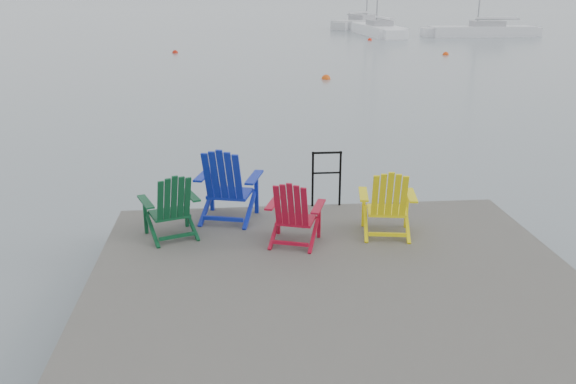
{
  "coord_description": "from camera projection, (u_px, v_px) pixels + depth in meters",
  "views": [
    {
      "loc": [
        -1.2,
        -6.69,
        3.84
      ],
      "look_at": [
        -0.39,
        2.15,
        0.85
      ],
      "focal_mm": 38.0,
      "sensor_mm": 36.0,
      "label": 1
    }
  ],
  "objects": [
    {
      "name": "buoy_b",
      "position": [
        175.0,
        53.0,
        37.26
      ],
      "size": [
        0.36,
        0.36,
        0.36
      ],
      "primitive_type": "sphere",
      "color": "red",
      "rests_on": "ground"
    },
    {
      "name": "sailboat_near",
      "position": [
        378.0,
        31.0,
        51.23
      ],
      "size": [
        2.77,
        9.06,
        12.29
      ],
      "rotation": [
        0.0,
        0.0,
        0.05
      ],
      "color": "white",
      "rests_on": "ground"
    },
    {
      "name": "sailboat_mid",
      "position": [
        364.0,
        24.0,
        60.63
      ],
      "size": [
        7.53,
        8.21,
        12.17
      ],
      "rotation": [
        0.0,
        0.0,
        -0.71
      ],
      "color": "silver",
      "rests_on": "ground"
    },
    {
      "name": "chair_green",
      "position": [
        171.0,
        205.0,
        8.42
      ],
      "size": [
        0.91,
        0.87,
        0.95
      ],
      "rotation": [
        0.0,
        0.0,
        0.36
      ],
      "color": "#0B3F21",
      "rests_on": "dock"
    },
    {
      "name": "chair_yellow",
      "position": [
        388.0,
        202.0,
        8.49
      ],
      "size": [
        0.87,
        0.82,
        0.99
      ],
      "rotation": [
        0.0,
        0.0,
        -0.16
      ],
      "color": "yellow",
      "rests_on": "dock"
    },
    {
      "name": "buoy_c",
      "position": [
        446.0,
        55.0,
        36.24
      ],
      "size": [
        0.38,
        0.38,
        0.38
      ],
      "primitive_type": "sphere",
      "color": "#E9440D",
      "rests_on": "ground"
    },
    {
      "name": "buoy_a",
      "position": [
        326.0,
        79.0,
        26.74
      ],
      "size": [
        0.4,
        0.4,
        0.4
      ],
      "primitive_type": "sphere",
      "color": "#E14E0D",
      "rests_on": "ground"
    },
    {
      "name": "handrail",
      "position": [
        327.0,
        173.0,
        9.64
      ],
      "size": [
        0.48,
        0.04,
        0.9
      ],
      "color": "black",
      "rests_on": "dock"
    },
    {
      "name": "ground",
      "position": [
        335.0,
        310.0,
        7.64
      ],
      "size": [
        400.0,
        400.0,
        0.0
      ],
      "primitive_type": "plane",
      "color": "gray",
      "rests_on": "ground"
    },
    {
      "name": "dock",
      "position": [
        335.0,
        285.0,
        7.53
      ],
      "size": [
        6.0,
        5.0,
        1.4
      ],
      "color": "#2F2C29",
      "rests_on": "ground"
    },
    {
      "name": "buoy_d",
      "position": [
        370.0,
        40.0,
        46.18
      ],
      "size": [
        0.34,
        0.34,
        0.34
      ],
      "primitive_type": "sphere",
      "color": "red",
      "rests_on": "ground"
    },
    {
      "name": "chair_blue",
      "position": [
        227.0,
        184.0,
        9.03
      ],
      "size": [
        1.06,
        1.01,
        1.14
      ],
      "rotation": [
        0.0,
        0.0,
        -0.27
      ],
      "color": "#0F219F",
      "rests_on": "dock"
    },
    {
      "name": "sailboat_far",
      "position": [
        482.0,
        32.0,
        49.74
      ],
      "size": [
        8.44,
        2.25,
        11.63
      ],
      "rotation": [
        0.0,
        0.0,
        1.58
      ],
      "color": "silver",
      "rests_on": "ground"
    },
    {
      "name": "chair_red",
      "position": [
        294.0,
        212.0,
        8.21
      ],
      "size": [
        0.88,
        0.84,
        0.93
      ],
      "rotation": [
        0.0,
        0.0,
        -0.32
      ],
      "color": "maroon",
      "rests_on": "dock"
    }
  ]
}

